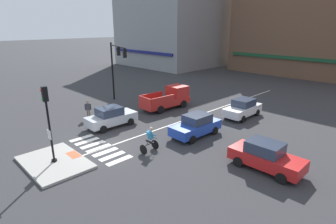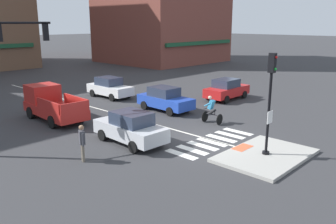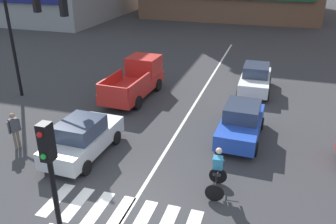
# 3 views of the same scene
# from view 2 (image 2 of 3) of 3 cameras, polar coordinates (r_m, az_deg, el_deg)

# --- Properties ---
(ground_plane) EXTENTS (300.00, 300.00, 0.00)m
(ground_plane) POSITION_cam_2_polar(r_m,az_deg,el_deg) (18.59, 6.02, -4.52)
(ground_plane) COLOR #333335
(traffic_island) EXTENTS (4.61, 3.14, 0.15)m
(traffic_island) POSITION_cam_2_polar(r_m,az_deg,el_deg) (16.82, 15.45, -6.76)
(traffic_island) COLOR #A3A099
(traffic_island) RESTS_ON ground
(tactile_pad_front) EXTENTS (1.10, 0.60, 0.01)m
(tactile_pad_front) POSITION_cam_2_polar(r_m,az_deg,el_deg) (17.35, 11.92, -5.61)
(tactile_pad_front) COLOR #DB5B38
(tactile_pad_front) RESTS_ON traffic_island
(signal_pole) EXTENTS (0.44, 0.38, 4.56)m
(signal_pole) POSITION_cam_2_polar(r_m,az_deg,el_deg) (16.05, 16.14, 2.68)
(signal_pole) COLOR black
(signal_pole) RESTS_ON traffic_island
(crosswalk_stripe_a) EXTENTS (0.44, 1.80, 0.01)m
(crosswalk_stripe_a) POSITION_cam_2_polar(r_m,az_deg,el_deg) (16.56, 2.13, -6.83)
(crosswalk_stripe_a) COLOR silver
(crosswalk_stripe_a) RESTS_ON ground
(crosswalk_stripe_b) EXTENTS (0.44, 1.80, 0.01)m
(crosswalk_stripe_b) POSITION_cam_2_polar(r_m,az_deg,el_deg) (17.14, 3.92, -6.12)
(crosswalk_stripe_b) COLOR silver
(crosswalk_stripe_b) RESTS_ON ground
(crosswalk_stripe_c) EXTENTS (0.44, 1.80, 0.01)m
(crosswalk_stripe_c) POSITION_cam_2_polar(r_m,az_deg,el_deg) (17.73, 5.58, -5.44)
(crosswalk_stripe_c) COLOR silver
(crosswalk_stripe_c) RESTS_ON ground
(crosswalk_stripe_d) EXTENTS (0.44, 1.80, 0.01)m
(crosswalk_stripe_d) POSITION_cam_2_polar(r_m,az_deg,el_deg) (18.33, 7.14, -4.81)
(crosswalk_stripe_d) COLOR silver
(crosswalk_stripe_d) RESTS_ON ground
(crosswalk_stripe_e) EXTENTS (0.44, 1.80, 0.01)m
(crosswalk_stripe_e) POSITION_cam_2_polar(r_m,az_deg,el_deg) (18.95, 8.58, -4.21)
(crosswalk_stripe_e) COLOR silver
(crosswalk_stripe_e) RESTS_ON ground
(crosswalk_stripe_f) EXTENTS (0.44, 1.80, 0.01)m
(crosswalk_stripe_f) POSITION_cam_2_polar(r_m,az_deg,el_deg) (19.59, 9.94, -3.66)
(crosswalk_stripe_f) COLOR silver
(crosswalk_stripe_f) RESTS_ON ground
(crosswalk_stripe_g) EXTENTS (0.44, 1.80, 0.01)m
(crosswalk_stripe_g) POSITION_cam_2_polar(r_m,az_deg,el_deg) (20.23, 11.20, -3.13)
(crosswalk_stripe_g) COLOR silver
(crosswalk_stripe_g) RESTS_ON ground
(lane_centre_line) EXTENTS (0.14, 28.00, 0.01)m
(lane_centre_line) POSITION_cam_2_polar(r_m,az_deg,el_deg) (25.77, -11.54, 0.63)
(lane_centre_line) COLOR silver
(lane_centre_line) RESTS_ON ground
(car_red_cross_right) EXTENTS (4.11, 1.87, 1.64)m
(car_red_cross_right) POSITION_cam_2_polar(r_m,az_deg,el_deg) (28.37, 9.44, 3.64)
(car_red_cross_right) COLOR red
(car_red_cross_right) RESTS_ON ground
(car_blue_eastbound_mid) EXTENTS (1.94, 4.15, 1.64)m
(car_blue_eastbound_mid) POSITION_cam_2_polar(r_m,az_deg,el_deg) (24.40, -0.49, 2.10)
(car_blue_eastbound_mid) COLOR #2347B7
(car_blue_eastbound_mid) RESTS_ON ground
(car_silver_westbound_near) EXTENTS (1.95, 4.15, 1.64)m
(car_silver_westbound_near) POSITION_cam_2_polar(r_m,az_deg,el_deg) (17.93, -6.06, -2.51)
(car_silver_westbound_near) COLOR silver
(car_silver_westbound_near) RESTS_ON ground
(car_white_eastbound_far) EXTENTS (1.88, 4.12, 1.64)m
(car_white_eastbound_far) POSITION_cam_2_polar(r_m,az_deg,el_deg) (29.16, -9.39, 3.93)
(car_white_eastbound_far) COLOR white
(car_white_eastbound_far) RESTS_ON ground
(pickup_truck_red_westbound_far) EXTENTS (2.25, 5.19, 2.08)m
(pickup_truck_red_westbound_far) POSITION_cam_2_polar(r_m,az_deg,el_deg) (23.33, -18.30, 1.21)
(pickup_truck_red_westbound_far) COLOR red
(pickup_truck_red_westbound_far) RESTS_ON ground
(cyclist) EXTENTS (0.72, 1.13, 1.68)m
(cyclist) POSITION_cam_2_polar(r_m,az_deg,el_deg) (21.47, 7.02, 0.45)
(cyclist) COLOR black
(cyclist) RESTS_ON ground
(pedestrian_at_curb_left) EXTENTS (0.35, 0.51, 1.67)m
(pedestrian_at_curb_left) POSITION_cam_2_polar(r_m,az_deg,el_deg) (15.87, -13.68, -4.45)
(pedestrian_at_curb_left) COLOR #6B6051
(pedestrian_at_curb_left) RESTS_ON ground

